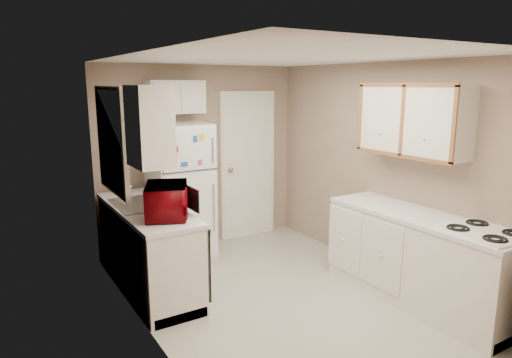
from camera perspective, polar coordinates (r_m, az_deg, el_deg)
floor at (r=4.90m, az=3.16°, el=-14.32°), size 3.80×3.80×0.00m
ceiling at (r=4.41m, az=3.53°, el=14.93°), size 3.80×3.80×0.00m
wall_left at (r=3.90m, az=-13.83°, el=-2.78°), size 3.80×3.80×0.00m
wall_right at (r=5.42m, az=15.58°, el=1.19°), size 3.80×3.80×0.00m
wall_back at (r=6.13m, az=-6.88°, el=2.75°), size 2.80×2.80×0.00m
wall_front at (r=3.20m, az=23.34°, el=-6.67°), size 2.80×2.80×0.00m
left_counter at (r=5.03m, az=-13.33°, el=-8.39°), size 0.60×1.80×0.90m
dishwasher at (r=4.58m, az=-7.44°, el=-9.65°), size 0.03×0.58×0.72m
sink at (r=5.04m, az=-14.09°, el=-3.48°), size 0.54×0.74×0.16m
microwave at (r=4.47m, az=-11.06°, el=-2.77°), size 0.65×0.51×0.38m
soap_bottle at (r=5.54m, az=-16.37°, el=-0.74°), size 0.10×0.10×0.19m
window_blinds at (r=4.83m, az=-17.48°, el=4.63°), size 0.10×0.98×1.08m
upper_cabinet_left at (r=4.05m, az=-13.19°, el=6.42°), size 0.30×0.45×0.70m
refrigerator at (r=5.73m, az=-9.46°, el=-1.60°), size 0.71×0.69×1.69m
cabinet_over_fridge at (r=5.76m, az=-10.10°, el=10.07°), size 0.70×0.30×0.40m
interior_door at (r=6.45m, az=-1.03°, el=1.65°), size 0.86×0.06×2.08m
right_counter at (r=4.89m, az=19.58°, el=-9.34°), size 0.60×2.00×0.90m
stove at (r=4.59m, az=26.17°, el=-11.90°), size 0.62×0.73×0.81m
upper_cabinet_right at (r=4.90m, az=19.06°, el=6.98°), size 0.30×1.20×0.70m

